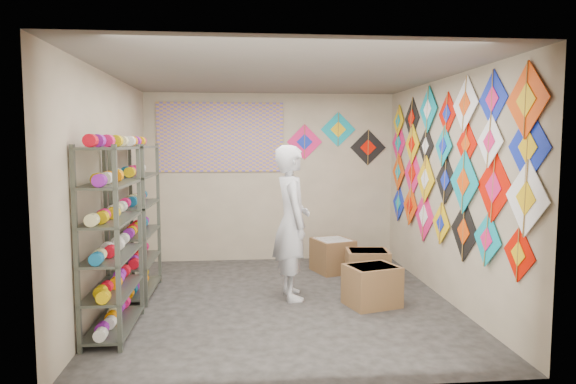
{
  "coord_description": "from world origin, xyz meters",
  "views": [
    {
      "loc": [
        -0.49,
        -6.04,
        1.91
      ],
      "look_at": [
        0.1,
        0.3,
        1.3
      ],
      "focal_mm": 32.0,
      "sensor_mm": 36.0,
      "label": 1
    }
  ],
  "objects": [
    {
      "name": "room_walls",
      "position": [
        0.0,
        0.0,
        1.64
      ],
      "size": [
        4.5,
        4.5,
        4.5
      ],
      "color": "#B7A68B",
      "rests_on": "ground"
    },
    {
      "name": "shopkeeper",
      "position": [
        0.13,
        0.14,
        0.94
      ],
      "size": [
        0.79,
        0.61,
        1.89
      ],
      "primitive_type": "imported",
      "rotation": [
        0.0,
        0.0,
        1.68
      ],
      "color": "silver",
      "rests_on": "ground"
    },
    {
      "name": "ground",
      "position": [
        0.0,
        0.0,
        0.0
      ],
      "size": [
        4.5,
        4.5,
        0.0
      ],
      "primitive_type": "plane",
      "color": "black"
    },
    {
      "name": "carton_c",
      "position": [
        0.87,
        1.35,
        0.24
      ],
      "size": [
        0.66,
        0.69,
        0.49
      ],
      "primitive_type": "cube",
      "rotation": [
        0.0,
        0.0,
        0.31
      ],
      "color": "brown",
      "rests_on": "ground"
    },
    {
      "name": "kite_wall_display",
      "position": [
        1.98,
        -0.04,
        1.63
      ],
      "size": [
        0.06,
        4.36,
        2.09
      ],
      "color": "red",
      "rests_on": "room_walls"
    },
    {
      "name": "shelf_rack_front",
      "position": [
        -1.78,
        -0.85,
        0.95
      ],
      "size": [
        0.4,
        1.1,
        1.9
      ],
      "primitive_type": "cube",
      "color": "#4C5147",
      "rests_on": "ground"
    },
    {
      "name": "back_wall_kites",
      "position": [
        1.09,
        2.24,
        1.96
      ],
      "size": [
        1.63,
        0.02,
        0.87
      ],
      "color": "#E91965",
      "rests_on": "room_walls"
    },
    {
      "name": "carton_b",
      "position": [
        1.22,
        0.67,
        0.23
      ],
      "size": [
        0.61,
        0.51,
        0.46
      ],
      "primitive_type": "cube",
      "rotation": [
        0.0,
        0.0,
        -0.1
      ],
      "color": "brown",
      "rests_on": "ground"
    },
    {
      "name": "carton_a",
      "position": [
        1.04,
        -0.27,
        0.24
      ],
      "size": [
        0.68,
        0.62,
        0.48
      ],
      "primitive_type": "cube",
      "rotation": [
        0.0,
        0.0,
        0.29
      ],
      "color": "brown",
      "rests_on": "ground"
    },
    {
      "name": "shelf_rack_back",
      "position": [
        -1.78,
        0.45,
        0.95
      ],
      "size": [
        0.4,
        1.1,
        1.9
      ],
      "primitive_type": "cube",
      "color": "#4C5147",
      "rests_on": "ground"
    },
    {
      "name": "string_spools",
      "position": [
        -1.78,
        -0.2,
        1.05
      ],
      "size": [
        0.12,
        2.36,
        0.12
      ],
      "color": "#EC1560",
      "rests_on": "ground"
    },
    {
      "name": "poster",
      "position": [
        -0.8,
        2.23,
        2.0
      ],
      "size": [
        2.0,
        0.01,
        1.1
      ],
      "primitive_type": "cube",
      "color": "#6452B3",
      "rests_on": "room_walls"
    }
  ]
}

